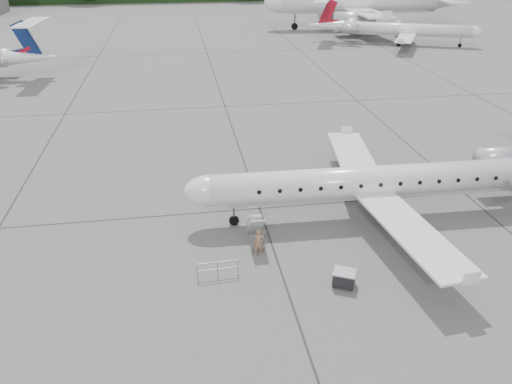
{
  "coord_description": "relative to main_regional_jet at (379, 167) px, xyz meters",
  "views": [
    {
      "loc": [
        -9.73,
        -22.74,
        16.5
      ],
      "look_at": [
        -5.41,
        4.63,
        2.3
      ],
      "focal_mm": 35.0,
      "sensor_mm": 36.0,
      "label": 1
    }
  ],
  "objects": [
    {
      "name": "passenger",
      "position": [
        -8.26,
        -3.37,
        -2.7
      ],
      "size": [
        0.67,
        0.5,
        1.68
      ],
      "primitive_type": "imported",
      "rotation": [
        0.0,
        0.0,
        -0.16
      ],
      "color": "#855C48",
      "rests_on": "ground"
    },
    {
      "name": "ground",
      "position": [
        -2.47,
        -4.47,
        -3.54
      ],
      "size": [
        320.0,
        320.0,
        0.0
      ],
      "primitive_type": "plane",
      "color": "#5D5E5B",
      "rests_on": "ground"
    },
    {
      "name": "safety_railing",
      "position": [
        -10.81,
        -5.16,
        -3.04
      ],
      "size": [
        2.2,
        0.16,
        1.0
      ],
      "primitive_type": null,
      "rotation": [
        0.0,
        0.0,
        0.04
      ],
      "color": "gray",
      "rests_on": "ground"
    },
    {
      "name": "main_regional_jet",
      "position": [
        0.0,
        0.0,
        0.0
      ],
      "size": [
        28.12,
        20.59,
        7.08
      ],
      "primitive_type": null,
      "rotation": [
        0.0,
        0.0,
        -0.03
      ],
      "color": "silver",
      "rests_on": "ground"
    },
    {
      "name": "baggage_cart",
      "position": [
        -4.29,
        -6.91,
        -3.06
      ],
      "size": [
        1.39,
        1.3,
        0.97
      ],
      "primitive_type": null,
      "rotation": [
        0.0,
        0.0,
        -0.45
      ],
      "color": "black",
      "rests_on": "ground"
    },
    {
      "name": "airstair",
      "position": [
        -8.22,
        -2.02,
        -2.43
      ],
      "size": [
        0.91,
        2.42,
        2.22
      ],
      "primitive_type": null,
      "rotation": [
        0.0,
        0.0,
        -0.03
      ],
      "color": "silver",
      "rests_on": "ground"
    },
    {
      "name": "bg_regional_right",
      "position": [
        26.63,
        55.48,
        -0.01
      ],
      "size": [
        32.25,
        28.18,
        7.05
      ],
      "primitive_type": null,
      "rotation": [
        0.0,
        0.0,
        2.75
      ],
      "color": "silver",
      "rests_on": "ground"
    }
  ]
}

